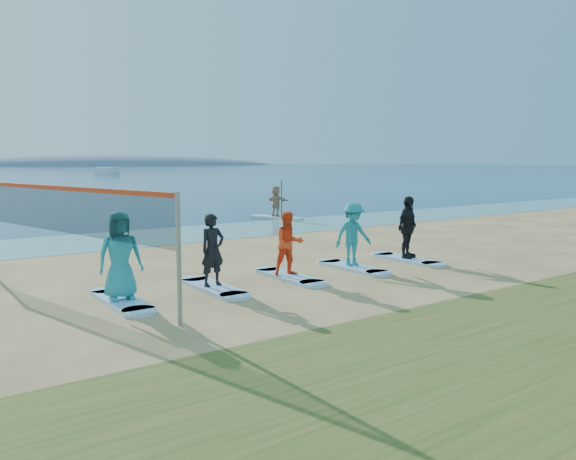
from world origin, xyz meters
TOP-DOWN VIEW (x-y plane):
  - ground at (0.00, 0.00)m, footprint 600.00×600.00m
  - shallow_water at (0.00, 10.50)m, footprint 600.00×600.00m
  - island_ridge at (95.00, 300.00)m, footprint 220.00×56.00m
  - volleyball_net at (-6.87, 2.98)m, footprint 2.29×8.82m
  - paddleboard at (6.42, 13.48)m, footprint 1.77×3.04m
  - paddleboarder at (6.42, 13.48)m, footprint 0.62×1.52m
  - boat_offshore_b at (29.24, 114.27)m, footprint 3.75×7.02m
  - surfboard_0 at (-6.10, 0.90)m, footprint 0.70×2.20m
  - student_0 at (-6.10, 0.90)m, footprint 0.97×0.67m
  - surfboard_1 at (-3.89, 0.90)m, footprint 0.70×2.20m
  - student_1 at (-3.89, 0.90)m, footprint 0.67×0.48m
  - surfboard_2 at (-1.68, 0.90)m, footprint 0.70×2.20m
  - student_2 at (-1.68, 0.90)m, footprint 0.93×0.80m
  - surfboard_3 at (0.53, 0.90)m, footprint 0.70×2.20m
  - student_3 at (0.53, 0.90)m, footprint 1.23×0.81m
  - surfboard_4 at (2.74, 0.90)m, footprint 0.70×2.20m
  - student_4 at (2.74, 0.90)m, footprint 1.20×0.79m

SIDE VIEW (x-z plane):
  - ground at x=0.00m, z-range 0.00..0.00m
  - island_ridge at x=95.00m, z-range -9.00..9.00m
  - boat_offshore_b at x=29.24m, z-range -0.72..0.72m
  - shallow_water at x=0.00m, z-range 0.01..0.01m
  - surfboard_0 at x=-6.10m, z-range 0.00..0.09m
  - surfboard_1 at x=-3.89m, z-range 0.00..0.09m
  - surfboard_2 at x=-1.68m, z-range 0.00..0.09m
  - surfboard_3 at x=0.53m, z-range 0.00..0.09m
  - surfboard_4 at x=2.74m, z-range 0.00..0.09m
  - paddleboard at x=6.42m, z-range 0.00..0.12m
  - student_2 at x=-1.68m, z-range 0.09..1.74m
  - paddleboarder at x=6.42m, z-range 0.12..1.72m
  - student_1 at x=-3.89m, z-range 0.09..1.81m
  - student_3 at x=0.53m, z-range 0.09..1.88m
  - student_4 at x=2.74m, z-range 0.09..1.98m
  - student_0 at x=-6.10m, z-range 0.09..1.98m
  - volleyball_net at x=-6.87m, z-range 0.65..3.15m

